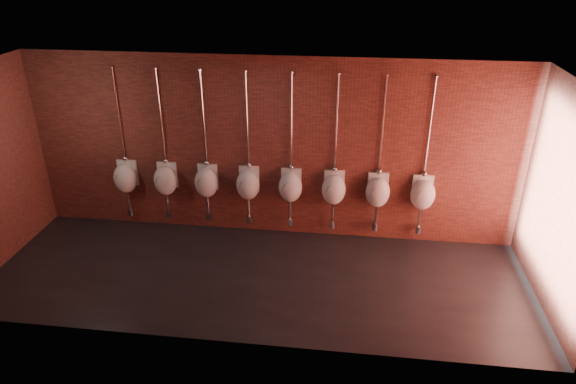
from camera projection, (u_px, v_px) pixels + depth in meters
The scene contains 10 objects.
ground at pixel (258, 277), 8.17m from camera, with size 8.50×8.50×0.00m, color black.
room_shell at pixel (254, 160), 7.29m from camera, with size 8.54×3.04×3.22m.
urinal_0 at pixel (125, 178), 9.25m from camera, with size 0.44×0.39×2.72m.
urinal_1 at pixel (166, 180), 9.16m from camera, with size 0.44×0.39×2.72m.
urinal_2 at pixel (206, 182), 9.08m from camera, with size 0.44×0.39×2.72m.
urinal_3 at pixel (248, 184), 8.99m from camera, with size 0.44×0.39×2.72m.
urinal_4 at pixel (290, 186), 8.91m from camera, with size 0.44×0.39×2.72m.
urinal_5 at pixel (334, 189), 8.82m from camera, with size 0.44×0.39×2.72m.
urinal_6 at pixel (378, 191), 8.73m from camera, with size 0.44×0.39×2.72m.
urinal_7 at pixel (423, 194), 8.65m from camera, with size 0.44×0.39×2.72m.
Camera 1 is at (1.33, -6.64, 4.79)m, focal length 32.00 mm.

